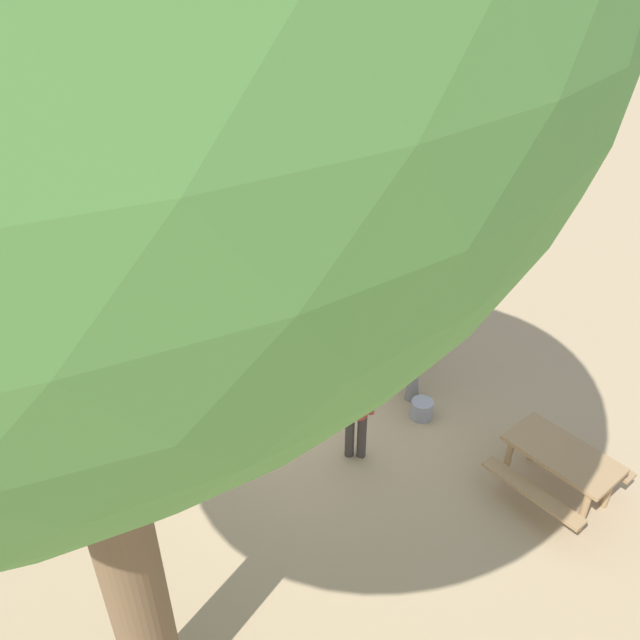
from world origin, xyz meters
TOP-DOWN VIEW (x-y plane):
  - ground_plane at (0.00, 0.00)m, footprint 60.00×60.00m
  - elephant at (1.31, 0.97)m, footprint 1.70×2.53m
  - person_handler at (-0.14, -0.88)m, footprint 0.44×0.33m
  - wooden_bench at (4.80, 3.79)m, footprint 1.44×0.97m
  - picnic_table_near at (1.92, -2.88)m, footprint 1.73×1.74m
  - market_stall_white at (-2.38, 9.38)m, footprint 2.50×2.50m
  - market_stall_blue at (0.22, 9.38)m, footprint 2.50×2.50m
  - feed_bucket at (1.26, -0.67)m, footprint 0.36×0.36m

SIDE VIEW (x-z plane):
  - ground_plane at x=0.00m, z-range 0.00..0.00m
  - feed_bucket at x=1.26m, z-range 0.00..0.32m
  - wooden_bench at x=4.80m, z-range 0.03..0.91m
  - picnic_table_near at x=1.92m, z-range 0.20..0.98m
  - person_handler at x=-0.14m, z-range 0.14..1.76m
  - elephant at x=1.31m, z-range 0.24..1.99m
  - market_stall_white at x=-2.38m, z-range -0.12..2.40m
  - market_stall_blue at x=0.22m, z-range -0.12..2.40m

